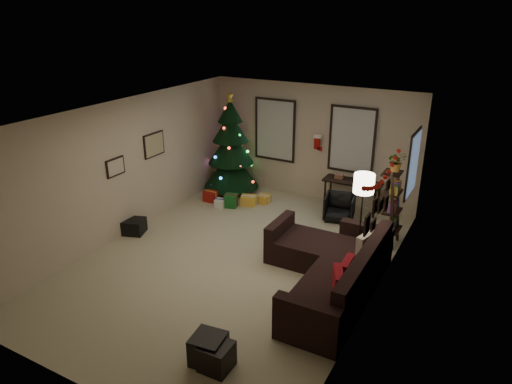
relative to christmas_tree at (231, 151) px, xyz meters
The scene contains 29 objects.
floor 3.62m from the christmas_tree, 57.39° to the right, with size 7.00×7.00×0.00m, color #B5AC89.
ceiling 3.85m from the christmas_tree, 57.39° to the right, with size 7.00×7.00×0.00m, color white.
wall_back 1.98m from the christmas_tree, 17.23° to the left, with size 5.00×5.00×0.00m, color #C3AF94.
wall_front 6.69m from the christmas_tree, 73.77° to the right, with size 5.00×5.00×0.00m, color #C3AF94.
wall_left 3.00m from the christmas_tree, 102.20° to the right, with size 7.00×7.00×0.00m, color #C3AF94.
wall_right 5.26m from the christmas_tree, 33.76° to the right, with size 7.00×7.00×0.00m, color #C3AF94.
window_back_left 1.19m from the christmas_tree, 30.88° to the left, with size 1.05×0.06×1.50m.
window_back_right 2.92m from the christmas_tree, 11.03° to the left, with size 1.05×0.06×1.50m.
window_right_wall 4.38m from the christmas_tree, ahead, with size 0.06×0.90×1.30m.
christmas_tree is the anchor object (origin of this frame).
presents 1.18m from the christmas_tree, 57.45° to the right, with size 1.50×1.01×0.30m.
sofa 4.74m from the christmas_tree, 38.04° to the right, with size 2.01×2.91×0.90m.
pillow_red_a 5.57m from the christmas_tree, 42.71° to the right, with size 0.12×0.46×0.46m, color maroon.
pillow_red_b 5.31m from the christmas_tree, 39.66° to the right, with size 0.12×0.44×0.44m, color maroon.
pillow_cream 4.76m from the christmas_tree, 30.59° to the right, with size 0.12×0.42×0.42m, color beige.
ottoman_near 6.12m from the christmas_tree, 61.29° to the right, with size 0.41×0.41×0.39m, color black.
ottoman_far 6.24m from the christmas_tree, 60.25° to the right, with size 0.38×0.38×0.36m, color black.
desk 3.03m from the christmas_tree, ahead, with size 1.29×0.46×0.69m.
desk_chair 3.04m from the christmas_tree, ahead, with size 0.56×0.53×0.58m, color black.
bookshelf 4.28m from the christmas_tree, 12.68° to the right, with size 0.30×0.50×1.67m.
potted_plant 4.39m from the christmas_tree, 15.38° to the right, with size 0.43×0.37×0.48m, color #4C4C4C.
floor_lamp 4.27m from the christmas_tree, 26.20° to the right, with size 0.35×0.35×1.67m.
art_map 2.21m from the christmas_tree, 106.68° to the right, with size 0.04×0.60×0.50m.
art_abstract 3.26m from the christmas_tree, 100.90° to the right, with size 0.04×0.45×0.35m.
gallery 5.31m from the christmas_tree, 34.55° to the right, with size 0.03×1.25×0.54m.
garland 5.24m from the christmas_tree, 32.81° to the right, with size 0.08×1.90×0.30m, color #A5140C, non-canonical shape.
stocking_left 1.89m from the christmas_tree, 20.15° to the left, with size 0.20×0.05×0.36m.
stocking_right 2.14m from the christmas_tree, 11.80° to the left, with size 0.20×0.05×0.36m.
storage_bin 3.17m from the christmas_tree, 101.24° to the right, with size 0.59×0.39×0.30m, color black.
Camera 1 is at (3.92, -6.37, 4.32)m, focal length 32.92 mm.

